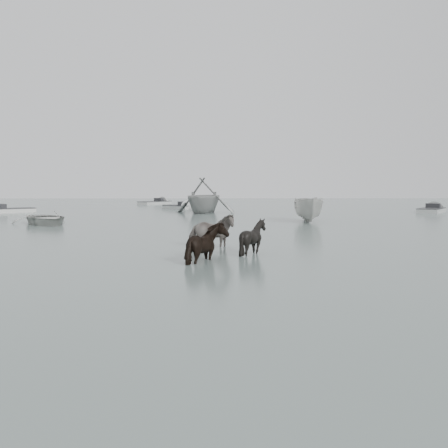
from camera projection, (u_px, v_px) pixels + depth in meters
The scene contains 11 objects.
ground at pixel (208, 259), 15.47m from camera, with size 140.00×140.00×0.00m, color #53625F.
pony_pinto at pixel (211, 227), 18.48m from camera, with size 0.81×1.79×1.51m, color black.
pony_dark at pixel (208, 236), 14.98m from camera, with size 1.54×1.31×1.55m, color black.
pony_black at pixel (253, 233), 16.65m from camera, with size 1.15×1.29×1.42m, color black.
rowboat_lead at pixel (45, 217), 29.19m from camera, with size 3.14×4.39×0.91m, color #B6B7B2.
rowboat_trail at pixel (204, 194), 40.93m from camera, with size 4.98×5.77×3.04m, color gray.
boat_small at pixel (309, 208), 31.13m from camera, with size 1.67×4.44×1.71m, color #B3B4AF.
skiff_port at pixel (431, 208), 41.41m from camera, with size 5.29×1.60×0.75m, color #A0A2A0, non-canonical shape.
skiff_outer at pixel (10, 208), 41.31m from camera, with size 5.26×1.60×0.75m, color silver, non-canonical shape.
skiff_mid at pixel (180, 205), 47.41m from camera, with size 4.97×1.60×0.75m, color #A8ABA8, non-canonical shape.
skiff_far at pixel (155, 201), 58.64m from camera, with size 5.90×1.60×0.75m, color #A8ABA8, non-canonical shape.
Camera 1 is at (0.19, -15.34, 2.31)m, focal length 40.00 mm.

